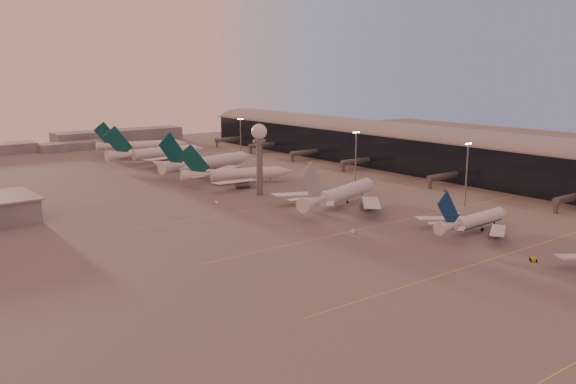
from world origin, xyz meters
TOP-DOWN VIEW (x-y plane):
  - ground at (0.00, 0.00)m, footprint 700.00×700.00m
  - taxiway_markings at (30.00, 56.00)m, footprint 180.00×185.25m
  - terminal at (107.88, 110.09)m, footprint 57.00×362.00m
  - radar_tower at (5.00, 120.00)m, footprint 6.40×6.40m
  - mast_b at (55.00, 55.00)m, footprint 3.60×0.56m
  - mast_c at (50.00, 110.00)m, footprint 3.60×0.56m
  - mast_d at (48.00, 200.00)m, footprint 3.60×0.56m
  - distant_horizon at (2.62, 325.14)m, footprint 165.00×37.50m
  - narrowbody_mid at (26.55, 30.24)m, footprint 40.12×31.97m
  - widebody_white at (18.37, 84.13)m, footprint 55.32×43.60m
  - greentail_a at (11.44, 146.43)m, footprint 50.35×39.99m
  - greentail_b at (16.17, 179.46)m, footprint 61.29×48.94m
  - greentail_c at (11.39, 229.17)m, footprint 59.95×48.40m
  - greentail_d at (19.82, 267.16)m, footprint 54.68×43.59m
  - gsv_tug_mid at (13.62, 1.82)m, footprint 4.46×4.52m
  - gsv_truck_b at (42.55, 48.11)m, footprint 5.02×2.28m
  - gsv_truck_c at (-4.83, 53.22)m, footprint 5.66×3.82m
  - gsv_catering_b at (72.10, 77.54)m, footprint 5.11×2.72m
  - gsv_tug_far at (21.73, 97.19)m, footprint 3.52×4.21m
  - gsv_truck_d at (-18.05, 116.71)m, footprint 2.58×5.69m

SIDE VIEW (x-z plane):
  - ground at x=0.00m, z-range 0.00..0.00m
  - taxiway_markings at x=30.00m, z-range 0.00..0.02m
  - gsv_tug_far at x=21.73m, z-range 0.02..1.05m
  - gsv_tug_mid at x=13.62m, z-range 0.02..1.15m
  - gsv_truck_b at x=42.55m, z-range 0.02..1.98m
  - gsv_truck_c at x=-4.83m, z-range 0.02..2.18m
  - gsv_truck_d at x=-18.05m, z-range 0.02..2.24m
  - gsv_catering_b at x=72.10m, z-range 0.00..4.04m
  - narrowbody_mid at x=26.55m, z-range -4.66..11.01m
  - greentail_a at x=11.44m, z-range -6.14..12.85m
  - widebody_white at x=18.37m, z-range -6.62..13.64m
  - greentail_d at x=19.82m, z-range -6.56..13.73m
  - greentail_c at x=11.39m, z-range -7.04..14.73m
  - distant_horizon at x=2.62m, z-range -0.61..8.39m
  - greentail_b at x=16.17m, z-range -7.32..15.31m
  - terminal at x=107.88m, z-range -1.00..22.04m
  - mast_b at x=55.00m, z-range 1.24..26.24m
  - mast_c at x=50.00m, z-range 1.24..26.24m
  - mast_d at x=48.00m, z-range 1.24..26.24m
  - radar_tower at x=5.00m, z-range 5.40..36.50m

